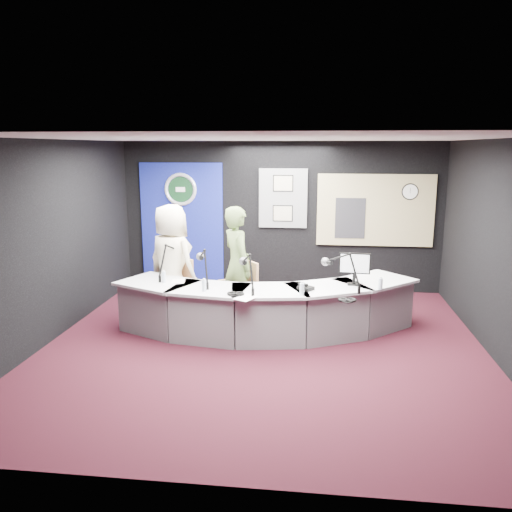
# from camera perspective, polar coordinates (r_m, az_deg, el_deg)

# --- Properties ---
(ground) EXTENTS (6.00, 6.00, 0.00)m
(ground) POSITION_cam_1_polar(r_m,az_deg,el_deg) (7.18, 0.84, -10.00)
(ground) COLOR black
(ground) RESTS_ON ground
(ceiling) EXTENTS (6.00, 6.00, 0.02)m
(ceiling) POSITION_cam_1_polar(r_m,az_deg,el_deg) (6.65, 0.92, 12.96)
(ceiling) COLOR silver
(ceiling) RESTS_ON ground
(wall_back) EXTENTS (6.00, 0.02, 2.80)m
(wall_back) POSITION_cam_1_polar(r_m,az_deg,el_deg) (9.73, 2.71, 4.39)
(wall_back) COLOR black
(wall_back) RESTS_ON ground
(wall_front) EXTENTS (6.00, 0.02, 2.80)m
(wall_front) POSITION_cam_1_polar(r_m,az_deg,el_deg) (3.90, -3.73, -7.34)
(wall_front) COLOR black
(wall_front) RESTS_ON ground
(wall_left) EXTENTS (0.02, 6.00, 2.80)m
(wall_left) POSITION_cam_1_polar(r_m,az_deg,el_deg) (7.68, -21.98, 1.47)
(wall_left) COLOR black
(wall_left) RESTS_ON ground
(wall_right) EXTENTS (0.02, 6.00, 2.80)m
(wall_right) POSITION_cam_1_polar(r_m,az_deg,el_deg) (7.13, 25.62, 0.39)
(wall_right) COLOR black
(wall_right) RESTS_ON ground
(broadcast_desk) EXTENTS (4.50, 1.90, 0.75)m
(broadcast_desk) POSITION_cam_1_polar(r_m,az_deg,el_deg) (7.57, 0.91, -5.80)
(broadcast_desk) COLOR #BABCBF
(broadcast_desk) RESTS_ON ground
(backdrop_panel) EXTENTS (1.60, 0.05, 2.30)m
(backdrop_panel) POSITION_cam_1_polar(r_m,az_deg,el_deg) (10.03, -8.22, 3.65)
(backdrop_panel) COLOR navy
(backdrop_panel) RESTS_ON wall_back
(agency_seal) EXTENTS (0.63, 0.07, 0.63)m
(agency_seal) POSITION_cam_1_polar(r_m,az_deg,el_deg) (9.92, -8.39, 7.33)
(agency_seal) COLOR silver
(agency_seal) RESTS_ON backdrop_panel
(seal_center) EXTENTS (0.48, 0.01, 0.48)m
(seal_center) POSITION_cam_1_polar(r_m,az_deg,el_deg) (9.93, -8.38, 7.33)
(seal_center) COLOR black
(seal_center) RESTS_ON backdrop_panel
(pinboard) EXTENTS (0.90, 0.04, 1.10)m
(pinboard) POSITION_cam_1_polar(r_m,az_deg,el_deg) (9.65, 3.02, 6.42)
(pinboard) COLOR slate
(pinboard) RESTS_ON wall_back
(framed_photo_upper) EXTENTS (0.34, 0.02, 0.27)m
(framed_photo_upper) POSITION_cam_1_polar(r_m,az_deg,el_deg) (9.60, 3.03, 8.06)
(framed_photo_upper) COLOR #9C9071
(framed_photo_upper) RESTS_ON pinboard
(framed_photo_lower) EXTENTS (0.34, 0.02, 0.27)m
(framed_photo_lower) POSITION_cam_1_polar(r_m,az_deg,el_deg) (9.66, 2.99, 4.75)
(framed_photo_lower) COLOR #9C9071
(framed_photo_lower) RESTS_ON pinboard
(booth_window_frame) EXTENTS (2.12, 0.06, 1.32)m
(booth_window_frame) POSITION_cam_1_polar(r_m,az_deg,el_deg) (9.71, 13.10, 4.97)
(booth_window_frame) COLOR tan
(booth_window_frame) RESTS_ON wall_back
(booth_glow) EXTENTS (2.00, 0.02, 1.20)m
(booth_glow) POSITION_cam_1_polar(r_m,az_deg,el_deg) (9.70, 13.11, 4.96)
(booth_glow) COLOR beige
(booth_glow) RESTS_ON booth_window_frame
(equipment_rack) EXTENTS (0.55, 0.02, 0.75)m
(equipment_rack) POSITION_cam_1_polar(r_m,az_deg,el_deg) (9.66, 10.42, 4.15)
(equipment_rack) COLOR black
(equipment_rack) RESTS_ON booth_window_frame
(wall_clock) EXTENTS (0.28, 0.01, 0.28)m
(wall_clock) POSITION_cam_1_polar(r_m,az_deg,el_deg) (9.73, 16.75, 6.86)
(wall_clock) COLOR white
(wall_clock) RESTS_ON booth_window_frame
(armchair_left) EXTENTS (0.76, 0.76, 0.97)m
(armchair_left) POSITION_cam_1_polar(r_m,az_deg,el_deg) (8.25, -9.25, -3.64)
(armchair_left) COLOR #A6744C
(armchair_left) RESTS_ON ground
(armchair_right) EXTENTS (0.76, 0.76, 0.96)m
(armchair_right) POSITION_cam_1_polar(r_m,az_deg,el_deg) (7.99, -2.05, -4.04)
(armchair_right) COLOR #A6744C
(armchair_right) RESTS_ON ground
(draped_jacket) EXTENTS (0.47, 0.37, 0.70)m
(draped_jacket) POSITION_cam_1_polar(r_m,az_deg,el_deg) (8.45, -9.96, -2.35)
(draped_jacket) COLOR gray
(draped_jacket) RESTS_ON armchair_left
(person_man) EXTENTS (1.06, 0.93, 1.83)m
(person_man) POSITION_cam_1_polar(r_m,az_deg,el_deg) (8.14, -9.35, -0.72)
(person_man) COLOR beige
(person_man) RESTS_ON ground
(person_woman) EXTENTS (0.72, 0.79, 1.82)m
(person_woman) POSITION_cam_1_polar(r_m,az_deg,el_deg) (7.88, -2.08, -1.04)
(person_woman) COLOR #546A37
(person_woman) RESTS_ON ground
(computer_monitor) EXTENTS (0.46, 0.08, 0.32)m
(computer_monitor) POSITION_cam_1_polar(r_m,az_deg,el_deg) (7.44, 10.90, -0.78)
(computer_monitor) COLOR black
(computer_monitor) RESTS_ON broadcast_desk
(desk_phone) EXTENTS (0.25, 0.24, 0.05)m
(desk_phone) POSITION_cam_1_polar(r_m,az_deg,el_deg) (7.16, 5.55, -3.56)
(desk_phone) COLOR black
(desk_phone) RESTS_ON broadcast_desk
(headphones_near) EXTENTS (0.21, 0.21, 0.03)m
(headphones_near) POSITION_cam_1_polar(r_m,az_deg,el_deg) (6.71, 10.10, -4.82)
(headphones_near) COLOR black
(headphones_near) RESTS_ON broadcast_desk
(headphones_far) EXTENTS (0.22, 0.22, 0.04)m
(headphones_far) POSITION_cam_1_polar(r_m,az_deg,el_deg) (6.89, -2.28, -4.20)
(headphones_far) COLOR black
(headphones_far) RESTS_ON broadcast_desk
(paper_stack) EXTENTS (0.24, 0.30, 0.00)m
(paper_stack) POSITION_cam_1_polar(r_m,az_deg,el_deg) (7.65, -8.65, -2.79)
(paper_stack) COLOR white
(paper_stack) RESTS_ON broadcast_desk
(notepad) EXTENTS (0.34, 0.38, 0.00)m
(notepad) POSITION_cam_1_polar(r_m,az_deg,el_deg) (6.76, -1.12, -4.64)
(notepad) COLOR white
(notepad) RESTS_ON broadcast_desk
(boom_mic_a) EXTENTS (0.32, 0.71, 0.60)m
(boom_mic_a) POSITION_cam_1_polar(r_m,az_deg,el_deg) (7.83, -9.38, -0.24)
(boom_mic_a) COLOR black
(boom_mic_a) RESTS_ON broadcast_desk
(boom_mic_b) EXTENTS (0.35, 0.70, 0.60)m
(boom_mic_b) POSITION_cam_1_polar(r_m,az_deg,el_deg) (7.40, -5.85, -0.85)
(boom_mic_b) COLOR black
(boom_mic_b) RESTS_ON broadcast_desk
(boom_mic_c) EXTENTS (0.33, 0.70, 0.60)m
(boom_mic_c) POSITION_cam_1_polar(r_m,az_deg,el_deg) (7.05, -0.92, -1.43)
(boom_mic_c) COLOR black
(boom_mic_c) RESTS_ON broadcast_desk
(boom_mic_d) EXTENTS (0.58, 0.54, 0.60)m
(boom_mic_d) POSITION_cam_1_polar(r_m,az_deg,el_deg) (7.19, 9.52, -1.34)
(boom_mic_d) COLOR black
(boom_mic_d) RESTS_ON broadcast_desk
(water_bottles) EXTENTS (3.17, 0.48, 0.18)m
(water_bottles) POSITION_cam_1_polar(r_m,az_deg,el_deg) (7.12, 1.34, -3.05)
(water_bottles) COLOR silver
(water_bottles) RESTS_ON broadcast_desk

